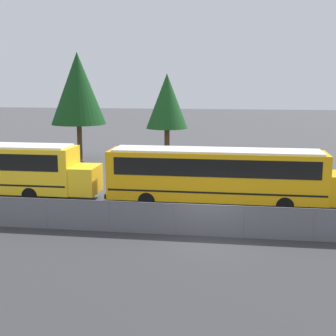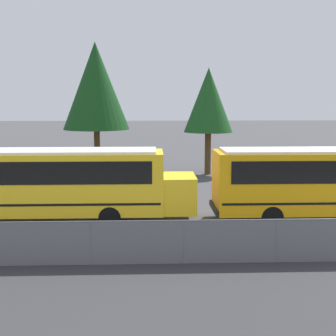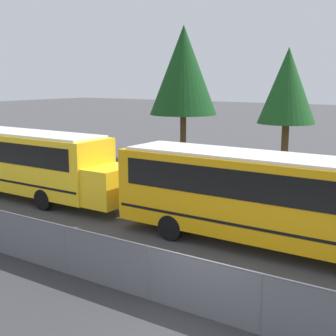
{
  "view_description": "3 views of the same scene",
  "coord_description": "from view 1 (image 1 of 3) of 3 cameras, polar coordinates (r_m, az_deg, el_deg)",
  "views": [
    {
      "loc": [
        1.13,
        -20.37,
        6.93
      ],
      "look_at": [
        -2.77,
        6.29,
        1.94
      ],
      "focal_mm": 50.0,
      "sensor_mm": 36.0,
      "label": 1
    },
    {
      "loc": [
        -8.8,
        -14.91,
        5.46
      ],
      "look_at": [
        -7.99,
        6.24,
        2.29
      ],
      "focal_mm": 50.0,
      "sensor_mm": 36.0,
      "label": 2
    },
    {
      "loc": [
        5.2,
        -9.24,
        5.71
      ],
      "look_at": [
        -4.62,
        5.49,
        2.34
      ],
      "focal_mm": 50.0,
      "sensor_mm": 36.0,
      "label": 3
    }
  ],
  "objects": [
    {
      "name": "ground_plane",
      "position": [
        21.54,
        4.93,
        -8.3
      ],
      "size": [
        200.0,
        200.0,
        0.0
      ],
      "primitive_type": "plane",
      "color": "#424244"
    },
    {
      "name": "road_strip",
      "position": [
        15.99,
        3.58,
        -15.19
      ],
      "size": [
        117.01,
        12.0,
        0.01
      ],
      "color": "#333335",
      "rests_on": "ground_plane"
    },
    {
      "name": "fence",
      "position": [
        21.31,
        4.96,
        -6.35
      ],
      "size": [
        83.08,
        0.07,
        1.5
      ],
      "color": "#9EA0A5",
      "rests_on": "ground_plane"
    },
    {
      "name": "school_bus_2",
      "position": [
        26.16,
        6.48,
        -0.62
      ],
      "size": [
        13.54,
        2.46,
        3.24
      ],
      "color": "orange",
      "rests_on": "ground_plane"
    },
    {
      "name": "tree_0",
      "position": [
        39.32,
        -0.13,
        8.11
      ],
      "size": [
        3.5,
        3.5,
        7.6
      ],
      "color": "#51381E",
      "rests_on": "ground_plane"
    },
    {
      "name": "tree_1",
      "position": [
        42.33,
        -10.93,
        9.49
      ],
      "size": [
        4.83,
        4.83,
        9.48
      ],
      "color": "#51381E",
      "rests_on": "ground_plane"
    }
  ]
}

